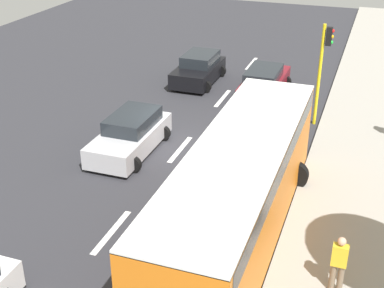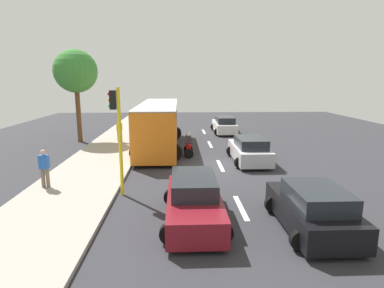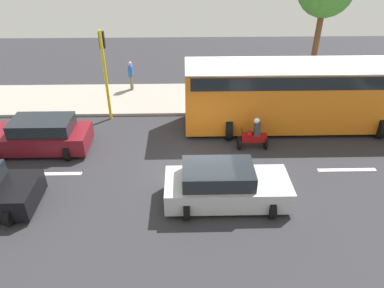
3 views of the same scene
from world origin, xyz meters
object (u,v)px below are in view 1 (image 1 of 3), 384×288
at_px(city_bus, 239,185).
at_px(motorcycle, 202,170).
at_px(car_silver, 130,135).
at_px(traffic_light_corner, 323,61).
at_px(car_maroon, 264,83).
at_px(pedestrian_by_tree, 339,263).
at_px(car_black, 199,69).

bearing_deg(city_bus, motorcycle, 128.37).
bearing_deg(car_silver, traffic_light_corner, 37.92).
height_order(car_maroon, pedestrian_by_tree, pedestrian_by_tree).
distance_m(car_black, car_silver, 8.68).
distance_m(car_silver, motorcycle, 3.91).
height_order(car_black, traffic_light_corner, traffic_light_corner).
relative_size(motorcycle, pedestrian_by_tree, 0.91).
height_order(city_bus, motorcycle, city_bus).
xyz_separation_m(city_bus, traffic_light_corner, (1.11, 9.33, 1.08)).
bearing_deg(city_bus, pedestrian_by_tree, -27.56).
xyz_separation_m(car_black, motorcycle, (3.67, -10.31, -0.07)).
bearing_deg(car_silver, motorcycle, -24.63).
relative_size(city_bus, traffic_light_corner, 2.44).
height_order(car_black, car_maroon, same).
bearing_deg(traffic_light_corner, car_maroon, 139.09).
bearing_deg(traffic_light_corner, pedestrian_by_tree, -79.83).
relative_size(pedestrian_by_tree, traffic_light_corner, 0.38).
bearing_deg(pedestrian_by_tree, car_maroon, 110.13).
bearing_deg(pedestrian_by_tree, car_black, 121.20).
bearing_deg(car_black, city_bus, -66.17).
xyz_separation_m(car_silver, pedestrian_by_tree, (8.62, -5.75, 0.35)).
distance_m(pedestrian_by_tree, traffic_light_corner, 11.27).
height_order(car_silver, city_bus, city_bus).
relative_size(city_bus, pedestrian_by_tree, 6.51).
distance_m(car_silver, pedestrian_by_tree, 10.37).
height_order(car_black, pedestrian_by_tree, pedestrian_by_tree).
relative_size(car_silver, motorcycle, 2.88).
bearing_deg(city_bus, traffic_light_corner, 83.20).
relative_size(car_black, car_silver, 0.91).
distance_m(car_maroon, traffic_light_corner, 4.55).
relative_size(car_black, city_bus, 0.37).
distance_m(car_silver, traffic_light_corner, 8.73).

